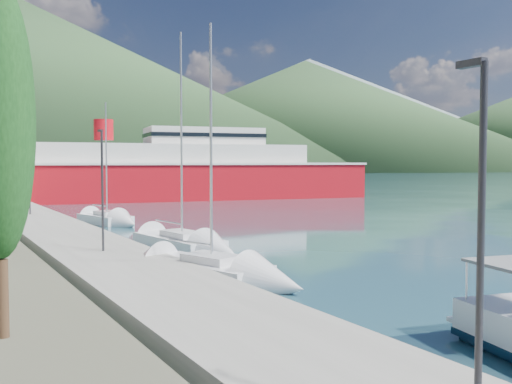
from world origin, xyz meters
TOP-DOWN VIEW (x-y plane):
  - ground at (0.00, 120.00)m, footprint 1400.00×1400.00m
  - quay at (-9.00, 26.00)m, footprint 5.00×88.00m
  - hills_far at (138.59, 618.73)m, footprint 1480.00×900.00m
  - hills_near at (98.04, 372.50)m, footprint 1010.00×520.00m
  - lamp_posts at (-9.00, 13.97)m, footprint 0.15×45.94m
  - sailboat_near at (-5.09, 6.62)m, footprint 5.29×8.91m
  - sailboat_mid at (-3.17, 15.01)m, footprint 3.85×9.88m
  - sailboat_far at (-3.01, 32.04)m, footprint 4.09×7.99m
  - ferry at (12.57, 61.41)m, footprint 59.72×22.33m

SIDE VIEW (x-z plane):
  - ground at x=0.00m, z-range 0.00..0.00m
  - sailboat_far at x=-3.01m, z-range -5.30..5.93m
  - sailboat_near at x=-5.09m, z-range -5.82..6.47m
  - sailboat_mid at x=-3.17m, z-range -6.59..7.25m
  - quay at x=-9.00m, z-range 0.00..0.80m
  - ferry at x=12.57m, z-range -2.27..9.34m
  - lamp_posts at x=-9.00m, z-range 1.05..7.11m
  - hills_near at x=98.04m, z-range -8.32..106.68m
  - hills_far at x=138.59m, z-range -12.61..167.39m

